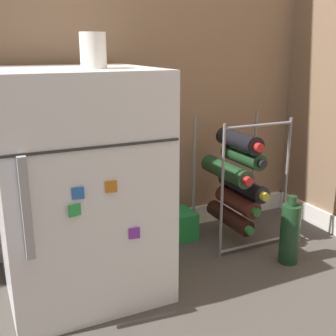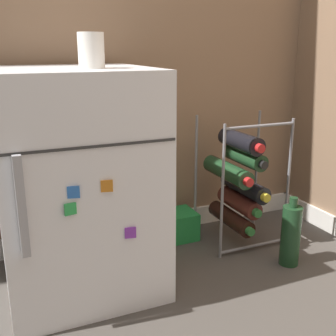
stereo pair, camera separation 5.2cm
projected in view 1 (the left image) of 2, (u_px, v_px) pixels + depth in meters
The scene contains 6 objects.
ground_plane at pixel (180, 326), 1.35m from camera, with size 14.00×14.00×0.00m, color #423D38.
mini_fridge at pixel (78, 183), 1.49m from camera, with size 0.53×0.56×0.79m.
wine_rack at pixel (236, 180), 1.87m from camera, with size 0.34×0.32×0.57m.
soda_box at pixel (163, 227), 1.92m from camera, with size 0.30×0.15×0.13m.
fridge_top_cup at pixel (93, 50), 1.31m from camera, with size 0.08×0.08×0.11m.
loose_bottle_floor at pixel (290, 233), 1.72m from camera, with size 0.08×0.08×0.29m.
Camera 1 is at (-0.53, -1.03, 0.86)m, focal length 45.00 mm.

